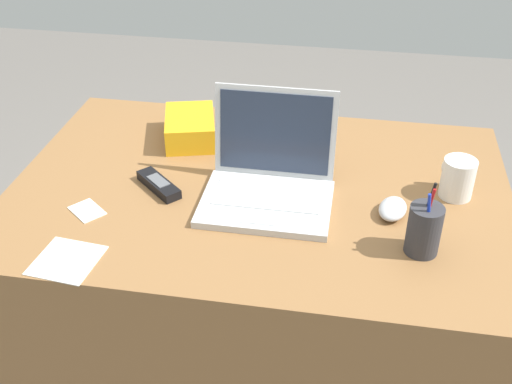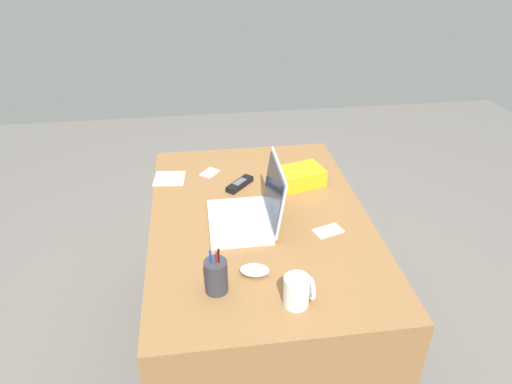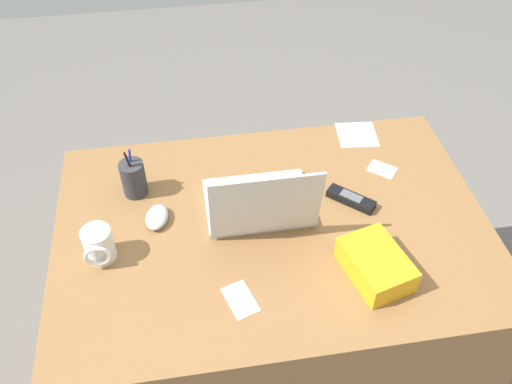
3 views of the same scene
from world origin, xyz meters
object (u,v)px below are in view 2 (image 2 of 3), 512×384
object	(u,v)px
pen_holder	(216,276)
snack_bag	(300,176)
cordless_phone	(240,184)
coffee_mug_white	(298,291)
laptop	(250,211)
computer_mouse	(255,270)

from	to	relation	value
pen_holder	snack_bag	bearing A→B (deg)	146.87
cordless_phone	coffee_mug_white	bearing A→B (deg)	7.69
laptop	coffee_mug_white	xyz separation A→B (m)	(0.46, 0.09, 0.00)
laptop	computer_mouse	xyz separation A→B (m)	(0.30, -0.02, -0.03)
coffee_mug_white	cordless_phone	world-z (taller)	coffee_mug_white
coffee_mug_white	pen_holder	xyz separation A→B (m)	(-0.09, -0.24, 0.01)
laptop	computer_mouse	bearing A→B (deg)	-4.67
laptop	cordless_phone	distance (m)	0.28
cordless_phone	pen_holder	world-z (taller)	pen_holder
computer_mouse	pen_holder	size ratio (longest dim) A/B	0.58
pen_holder	computer_mouse	bearing A→B (deg)	114.93
laptop	pen_holder	world-z (taller)	laptop
computer_mouse	pen_holder	world-z (taller)	pen_holder
laptop	cordless_phone	world-z (taller)	laptop
pen_holder	snack_bag	distance (m)	0.76
cordless_phone	snack_bag	world-z (taller)	snack_bag
laptop	pen_holder	distance (m)	0.40
laptop	pen_holder	xyz separation A→B (m)	(0.36, -0.16, 0.01)
laptop	computer_mouse	world-z (taller)	laptop
cordless_phone	snack_bag	size ratio (longest dim) A/B	0.72
snack_bag	coffee_mug_white	bearing A→B (deg)	-13.12
computer_mouse	cordless_phone	bearing A→B (deg)	-169.25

